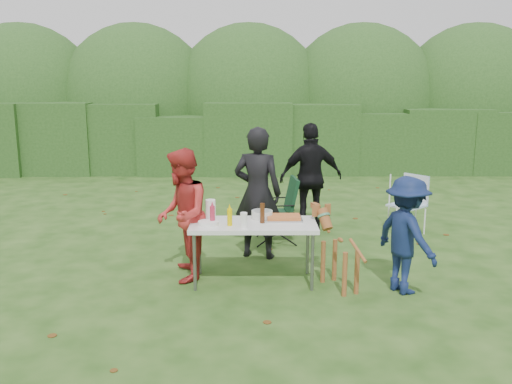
{
  "coord_description": "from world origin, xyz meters",
  "views": [
    {
      "loc": [
        0.14,
        -6.11,
        2.42
      ],
      "look_at": [
        0.17,
        0.67,
        1.0
      ],
      "focal_mm": 38.0,
      "sensor_mm": 36.0,
      "label": 1
    }
  ],
  "objects_px": {
    "camping_chair": "(276,210)",
    "beer_bottle": "(262,213)",
    "dog": "(340,252)",
    "ketchup_bottle": "(212,215)",
    "person_cook": "(258,193)",
    "child": "(406,235)",
    "folding_table": "(254,227)",
    "mustard_bottle": "(230,217)",
    "person_red_jacket": "(182,215)",
    "person_black_puffy": "(311,177)",
    "lawn_chair": "(407,203)",
    "paper_towel_roll": "(211,210)"
  },
  "relations": [
    {
      "from": "lawn_chair",
      "to": "mustard_bottle",
      "type": "bearing_deg",
      "value": 1.62
    },
    {
      "from": "person_cook",
      "to": "mustard_bottle",
      "type": "distance_m",
      "value": 1.13
    },
    {
      "from": "folding_table",
      "to": "person_cook",
      "type": "xyz_separation_m",
      "value": [
        0.06,
        0.96,
        0.22
      ]
    },
    {
      "from": "person_cook",
      "to": "camping_chair",
      "type": "xyz_separation_m",
      "value": [
        0.29,
        0.7,
        -0.41
      ]
    },
    {
      "from": "folding_table",
      "to": "ketchup_bottle",
      "type": "xyz_separation_m",
      "value": [
        -0.48,
        -0.07,
        0.16
      ]
    },
    {
      "from": "child",
      "to": "camping_chair",
      "type": "bearing_deg",
      "value": 8.02
    },
    {
      "from": "person_cook",
      "to": "paper_towel_roll",
      "type": "bearing_deg",
      "value": 71.25
    },
    {
      "from": "mustard_bottle",
      "to": "paper_towel_roll",
      "type": "distance_m",
      "value": 0.33
    },
    {
      "from": "person_red_jacket",
      "to": "beer_bottle",
      "type": "height_order",
      "value": "person_red_jacket"
    },
    {
      "from": "mustard_bottle",
      "to": "beer_bottle",
      "type": "height_order",
      "value": "beer_bottle"
    },
    {
      "from": "person_red_jacket",
      "to": "mustard_bottle",
      "type": "xyz_separation_m",
      "value": [
        0.59,
        -0.23,
        0.03
      ]
    },
    {
      "from": "dog",
      "to": "ketchup_bottle",
      "type": "bearing_deg",
      "value": 60.88
    },
    {
      "from": "child",
      "to": "ketchup_bottle",
      "type": "bearing_deg",
      "value": 56.36
    },
    {
      "from": "beer_bottle",
      "to": "dog",
      "type": "bearing_deg",
      "value": -12.42
    },
    {
      "from": "person_cook",
      "to": "child",
      "type": "xyz_separation_m",
      "value": [
        1.69,
        -1.27,
        -0.23
      ]
    },
    {
      "from": "dog",
      "to": "beer_bottle",
      "type": "xyz_separation_m",
      "value": [
        -0.9,
        0.2,
        0.41
      ]
    },
    {
      "from": "child",
      "to": "dog",
      "type": "xyz_separation_m",
      "value": [
        -0.73,
        0.11,
        -0.23
      ]
    },
    {
      "from": "camping_chair",
      "to": "mustard_bottle",
      "type": "height_order",
      "value": "camping_chair"
    },
    {
      "from": "dog",
      "to": "child",
      "type": "bearing_deg",
      "value": -122.62
    },
    {
      "from": "child",
      "to": "lawn_chair",
      "type": "relative_size",
      "value": 1.5
    },
    {
      "from": "folding_table",
      "to": "dog",
      "type": "bearing_deg",
      "value": -11.17
    },
    {
      "from": "folding_table",
      "to": "lawn_chair",
      "type": "distance_m",
      "value": 3.39
    },
    {
      "from": "person_red_jacket",
      "to": "camping_chair",
      "type": "relative_size",
      "value": 1.63
    },
    {
      "from": "person_cook",
      "to": "mustard_bottle",
      "type": "xyz_separation_m",
      "value": [
        -0.33,
        -1.08,
        -0.06
      ]
    },
    {
      "from": "beer_bottle",
      "to": "mustard_bottle",
      "type": "bearing_deg",
      "value": -163.32
    },
    {
      "from": "person_cook",
      "to": "person_red_jacket",
      "type": "height_order",
      "value": "person_cook"
    },
    {
      "from": "camping_chair",
      "to": "mustard_bottle",
      "type": "distance_m",
      "value": 1.91
    },
    {
      "from": "person_black_puffy",
      "to": "dog",
      "type": "distance_m",
      "value": 2.54
    },
    {
      "from": "mustard_bottle",
      "to": "ketchup_bottle",
      "type": "bearing_deg",
      "value": 166.57
    },
    {
      "from": "person_cook",
      "to": "beer_bottle",
      "type": "height_order",
      "value": "person_cook"
    },
    {
      "from": "person_red_jacket",
      "to": "person_black_puffy",
      "type": "distance_m",
      "value": 2.83
    },
    {
      "from": "dog",
      "to": "mustard_bottle",
      "type": "height_order",
      "value": "mustard_bottle"
    },
    {
      "from": "paper_towel_roll",
      "to": "lawn_chair",
      "type": "bearing_deg",
      "value": 36.14
    },
    {
      "from": "child",
      "to": "mustard_bottle",
      "type": "xyz_separation_m",
      "value": [
        -2.02,
        0.2,
        0.16
      ]
    },
    {
      "from": "person_black_puffy",
      "to": "dog",
      "type": "xyz_separation_m",
      "value": [
        0.09,
        -2.5,
        -0.43
      ]
    },
    {
      "from": "child",
      "to": "ketchup_bottle",
      "type": "xyz_separation_m",
      "value": [
        -2.23,
        0.24,
        0.17
      ]
    },
    {
      "from": "dog",
      "to": "beer_bottle",
      "type": "distance_m",
      "value": 1.01
    },
    {
      "from": "person_red_jacket",
      "to": "person_black_puffy",
      "type": "xyz_separation_m",
      "value": [
        1.79,
        2.19,
        0.07
      ]
    },
    {
      "from": "dog",
      "to": "lawn_chair",
      "type": "bearing_deg",
      "value": -54.57
    },
    {
      "from": "person_red_jacket",
      "to": "ketchup_bottle",
      "type": "height_order",
      "value": "person_red_jacket"
    },
    {
      "from": "person_red_jacket",
      "to": "camping_chair",
      "type": "distance_m",
      "value": 1.98
    },
    {
      "from": "folding_table",
      "to": "mustard_bottle",
      "type": "bearing_deg",
      "value": -157.56
    },
    {
      "from": "dog",
      "to": "mustard_bottle",
      "type": "bearing_deg",
      "value": 62.24
    },
    {
      "from": "camping_chair",
      "to": "beer_bottle",
      "type": "bearing_deg",
      "value": 75.62
    },
    {
      "from": "folding_table",
      "to": "person_red_jacket",
      "type": "xyz_separation_m",
      "value": [
        -0.86,
        0.12,
        0.12
      ]
    },
    {
      "from": "folding_table",
      "to": "person_red_jacket",
      "type": "bearing_deg",
      "value": 172.37
    },
    {
      "from": "lawn_chair",
      "to": "camping_chair",
      "type": "bearing_deg",
      "value": -22.95
    },
    {
      "from": "beer_bottle",
      "to": "paper_towel_roll",
      "type": "distance_m",
      "value": 0.63
    },
    {
      "from": "person_red_jacket",
      "to": "child",
      "type": "height_order",
      "value": "person_red_jacket"
    },
    {
      "from": "lawn_chair",
      "to": "mustard_bottle",
      "type": "relative_size",
      "value": 4.52
    }
  ]
}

